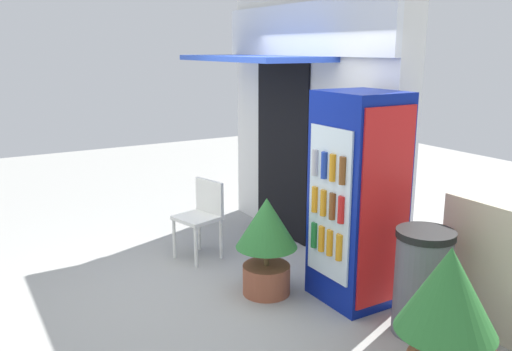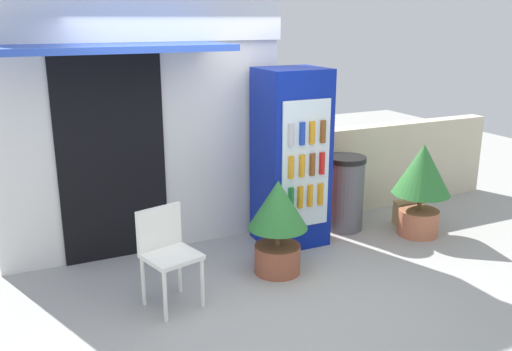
{
  "view_description": "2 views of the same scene",
  "coord_description": "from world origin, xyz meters",
  "px_view_note": "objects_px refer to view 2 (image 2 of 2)",
  "views": [
    {
      "loc": [
        4.57,
        -2.26,
        2.34
      ],
      "look_at": [
        0.13,
        0.37,
        1.1
      ],
      "focal_mm": 37.29,
      "sensor_mm": 36.0,
      "label": 1
    },
    {
      "loc": [
        -1.89,
        -4.23,
        2.48
      ],
      "look_at": [
        0.36,
        0.5,
        0.98
      ],
      "focal_mm": 38.56,
      "sensor_mm": 36.0,
      "label": 2
    }
  ],
  "objects_px": {
    "trash_bin": "(345,193)",
    "potted_plant_near_shop": "(278,219)",
    "cardboard_box": "(410,215)",
    "plastic_chair": "(167,248)",
    "drink_cooler": "(292,158)",
    "potted_plant_curbside": "(422,180)"
  },
  "relations": [
    {
      "from": "trash_bin",
      "to": "cardboard_box",
      "type": "relative_size",
      "value": 2.6
    },
    {
      "from": "drink_cooler",
      "to": "plastic_chair",
      "type": "distance_m",
      "value": 1.92
    },
    {
      "from": "trash_bin",
      "to": "potted_plant_near_shop",
      "type": "bearing_deg",
      "value": -150.74
    },
    {
      "from": "trash_bin",
      "to": "plastic_chair",
      "type": "bearing_deg",
      "value": -160.92
    },
    {
      "from": "drink_cooler",
      "to": "cardboard_box",
      "type": "xyz_separation_m",
      "value": [
        1.56,
        -0.23,
        -0.84
      ]
    },
    {
      "from": "drink_cooler",
      "to": "potted_plant_near_shop",
      "type": "height_order",
      "value": "drink_cooler"
    },
    {
      "from": "cardboard_box",
      "to": "trash_bin",
      "type": "bearing_deg",
      "value": 160.11
    },
    {
      "from": "plastic_chair",
      "to": "potted_plant_near_shop",
      "type": "distance_m",
      "value": 1.18
    },
    {
      "from": "trash_bin",
      "to": "drink_cooler",
      "type": "bearing_deg",
      "value": -175.73
    },
    {
      "from": "plastic_chair",
      "to": "trash_bin",
      "type": "bearing_deg",
      "value": 19.08
    },
    {
      "from": "plastic_chair",
      "to": "trash_bin",
      "type": "relative_size",
      "value": 0.98
    },
    {
      "from": "potted_plant_near_shop",
      "to": "cardboard_box",
      "type": "height_order",
      "value": "potted_plant_near_shop"
    },
    {
      "from": "drink_cooler",
      "to": "trash_bin",
      "type": "height_order",
      "value": "drink_cooler"
    },
    {
      "from": "potted_plant_near_shop",
      "to": "trash_bin",
      "type": "xyz_separation_m",
      "value": [
        1.28,
        0.72,
        -0.11
      ]
    },
    {
      "from": "plastic_chair",
      "to": "trash_bin",
      "type": "height_order",
      "value": "trash_bin"
    },
    {
      "from": "potted_plant_near_shop",
      "to": "trash_bin",
      "type": "bearing_deg",
      "value": 29.26
    },
    {
      "from": "potted_plant_curbside",
      "to": "cardboard_box",
      "type": "xyz_separation_m",
      "value": [
        0.1,
        0.26,
        -0.53
      ]
    },
    {
      "from": "plastic_chair",
      "to": "potted_plant_curbside",
      "type": "xyz_separation_m",
      "value": [
        3.14,
        0.31,
        0.14
      ]
    },
    {
      "from": "potted_plant_near_shop",
      "to": "plastic_chair",
      "type": "bearing_deg",
      "value": -173.65
    },
    {
      "from": "potted_plant_near_shop",
      "to": "potted_plant_curbside",
      "type": "xyz_separation_m",
      "value": [
        1.97,
        0.17,
        0.1
      ]
    },
    {
      "from": "drink_cooler",
      "to": "cardboard_box",
      "type": "distance_m",
      "value": 1.79
    },
    {
      "from": "drink_cooler",
      "to": "potted_plant_near_shop",
      "type": "bearing_deg",
      "value": -127.85
    }
  ]
}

